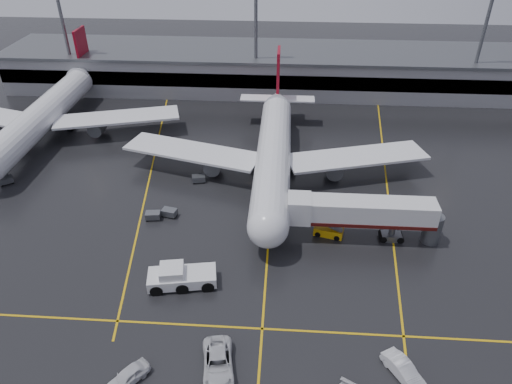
{
  "coord_description": "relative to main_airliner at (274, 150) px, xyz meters",
  "views": [
    {
      "loc": [
        1.59,
        -55.27,
        39.1
      ],
      "look_at": [
        -2.0,
        -2.0,
        4.0
      ],
      "focal_mm": 32.98,
      "sensor_mm": 36.0,
      "label": 1
    }
  ],
  "objects": [
    {
      "name": "apron_line_left",
      "position": [
        -20.0,
        0.3,
        -4.2
      ],
      "size": [
        9.99,
        69.35,
        0.02
      ],
      "primitive_type": "cube",
      "rotation": [
        0.0,
        0.0,
        0.14
      ],
      "color": "gold",
      "rests_on": "ground"
    },
    {
      "name": "apron_line_centre",
      "position": [
        0.0,
        -9.7,
        -4.2
      ],
      "size": [
        0.25,
        90.0,
        0.02
      ],
      "primitive_type": "cube",
      "color": "gold",
      "rests_on": "ground"
    },
    {
      "name": "service_van_a",
      "position": [
        -3.93,
        -36.84,
        -3.35
      ],
      "size": [
        3.82,
        6.56,
        1.72
      ],
      "primitive_type": "imported",
      "rotation": [
        0.0,
        0.0,
        0.16
      ],
      "color": "silver",
      "rests_on": "ground"
    },
    {
      "name": "baggage_cart_b",
      "position": [
        -16.22,
        -13.41,
        -3.58
      ],
      "size": [
        2.14,
        1.52,
        1.12
      ],
      "color": "#595B60",
      "rests_on": "ground"
    },
    {
      "name": "belt_loader",
      "position": [
        7.87,
        -15.35,
        -3.62
      ],
      "size": [
        4.07,
        2.55,
        2.4
      ],
      "color": "#DA9D0B",
      "rests_on": "ground"
    },
    {
      "name": "main_airliner",
      "position": [
        0.0,
        0.0,
        0.0
      ],
      "size": [
        48.8,
        45.6,
        14.1
      ],
      "color": "silver",
      "rests_on": "ground"
    },
    {
      "name": "apron_line_stop",
      "position": [
        0.0,
        -31.7,
        -4.2
      ],
      "size": [
        60.0,
        0.25,
        0.02
      ],
      "primitive_type": "cube",
      "color": "gold",
      "rests_on": "ground"
    },
    {
      "name": "baggage_cart_e",
      "position": [
        -41.31,
        -5.81,
        -3.58
      ],
      "size": [
        2.38,
        2.22,
        1.12
      ],
      "color": "#595B60",
      "rests_on": "ground"
    },
    {
      "name": "apron_line_right",
      "position": [
        18.0,
        0.3,
        -4.2
      ],
      "size": [
        7.57,
        69.64,
        0.02
      ],
      "primitive_type": "cube",
      "rotation": [
        0.0,
        0.0,
        -0.1
      ],
      "color": "gold",
      "rests_on": "ground"
    },
    {
      "name": "baggage_cart_a",
      "position": [
        -14.1,
        -12.55,
        -3.58
      ],
      "size": [
        2.23,
        1.7,
        1.12
      ],
      "color": "#595B60",
      "rests_on": "ground"
    },
    {
      "name": "light_mast_left",
      "position": [
        -45.0,
        32.3,
        10.27
      ],
      "size": [
        3.0,
        1.2,
        25.45
      ],
      "color": "#595B60",
      "rests_on": "ground"
    },
    {
      "name": "pushback_tractor",
      "position": [
        -9.83,
        -25.75,
        -3.1
      ],
      "size": [
        8.22,
        4.53,
        2.79
      ],
      "color": "silver",
      "rests_on": "ground"
    },
    {
      "name": "service_van_d",
      "position": [
        -12.15,
        -38.75,
        -3.47
      ],
      "size": [
        4.03,
        4.46,
        1.47
      ],
      "primitive_type": "imported",
      "rotation": [
        0.0,
        0.0,
        -0.67
      ],
      "color": "silver",
      "rests_on": "ground"
    },
    {
      "name": "light_mast_right",
      "position": [
        40.0,
        32.3,
        10.27
      ],
      "size": [
        3.0,
        1.2,
        25.45
      ],
      "color": "#595B60",
      "rests_on": "ground"
    },
    {
      "name": "service_van_c",
      "position": [
        13.57,
        -36.34,
        -3.43
      ],
      "size": [
        3.89,
        4.92,
        1.57
      ],
      "primitive_type": "imported",
      "rotation": [
        0.0,
        0.0,
        0.55
      ],
      "color": "silver",
      "rests_on": "ground"
    },
    {
      "name": "jet_bridge",
      "position": [
        11.87,
        -15.7,
        -0.28
      ],
      "size": [
        19.9,
        3.4,
        6.05
      ],
      "color": "silver",
      "rests_on": "ground"
    },
    {
      "name": "light_mast_mid",
      "position": [
        -5.0,
        32.3,
        10.27
      ],
      "size": [
        3.0,
        1.2,
        25.45
      ],
      "color": "#595B60",
      "rests_on": "ground"
    },
    {
      "name": "terminal",
      "position": [
        0.0,
        38.23,
        0.11
      ],
      "size": [
        122.0,
        19.0,
        8.6
      ],
      "color": "gray",
      "rests_on": "ground"
    },
    {
      "name": "baggage_cart_c",
      "position": [
        -11.55,
        -3.33,
        -3.58
      ],
      "size": [
        2.25,
        1.73,
        1.12
      ],
      "color": "#595B60",
      "rests_on": "ground"
    },
    {
      "name": "ground",
      "position": [
        0.0,
        -9.7,
        -4.21
      ],
      "size": [
        220.0,
        220.0,
        0.0
      ],
      "primitive_type": "plane",
      "color": "black",
      "rests_on": "ground"
    },
    {
      "name": "second_airliner",
      "position": [
        -42.0,
        12.0,
        0.0
      ],
      "size": [
        48.8,
        45.6,
        14.1
      ],
      "color": "silver",
      "rests_on": "ground"
    }
  ]
}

